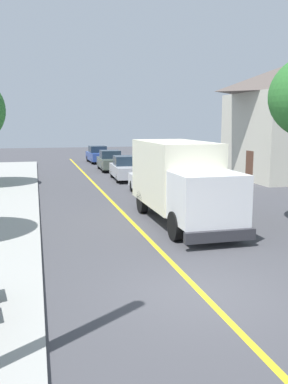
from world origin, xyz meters
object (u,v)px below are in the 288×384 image
(box_truck, at_px, (180,178))
(parked_car_furthest, at_px, (98,155))
(parked_car_mid, at_px, (126,169))
(stop_sign, at_px, (213,167))
(parked_car_near, at_px, (151,181))
(parked_car_far, at_px, (110,161))

(box_truck, bearing_deg, parked_car_furthest, 88.97)
(parked_car_mid, xyz_separation_m, stop_sign, (2.23, -9.78, 1.06))
(parked_car_near, height_order, parked_car_mid, same)
(parked_car_near, distance_m, stop_sign, 4.17)
(parked_car_mid, height_order, stop_sign, stop_sign)
(parked_car_near, xyz_separation_m, parked_car_mid, (-0.02, 6.40, 0.00))
(parked_car_mid, relative_size, stop_sign, 1.69)
(parked_car_near, relative_size, parked_car_far, 1.01)
(box_truck, bearing_deg, parked_car_near, 85.07)
(parked_car_near, relative_size, stop_sign, 1.69)
(parked_car_furthest, relative_size, stop_sign, 1.68)
(parked_car_mid, xyz_separation_m, parked_car_far, (-0.04, 6.12, 0.00))
(stop_sign, bearing_deg, parked_car_near, 123.12)
(parked_car_furthest, bearing_deg, parked_car_far, -89.83)
(parked_car_mid, height_order, parked_car_furthest, same)
(parked_car_near, xyz_separation_m, parked_car_furthest, (-0.08, 19.63, 0.00))
(box_truck, distance_m, parked_car_far, 18.89)
(box_truck, bearing_deg, parked_car_far, 88.52)
(parked_car_far, height_order, parked_car_furthest, same)
(parked_car_far, xyz_separation_m, stop_sign, (2.26, -15.90, 1.06))
(box_truck, xyz_separation_m, parked_car_far, (0.49, 18.86, -0.97))
(parked_car_furthest, bearing_deg, parked_car_near, -89.76)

